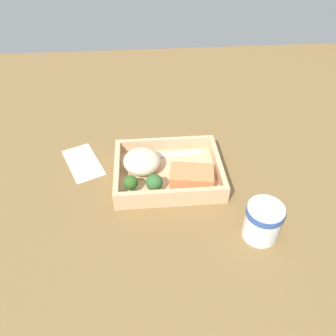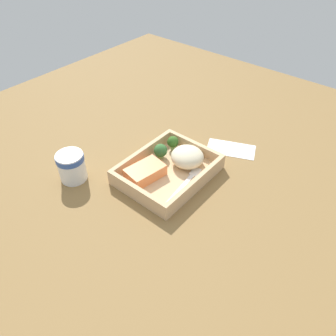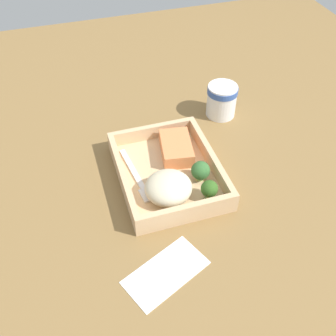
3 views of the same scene
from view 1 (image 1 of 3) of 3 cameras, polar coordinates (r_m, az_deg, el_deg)
ground_plane at (r=79.85cm, az=0.00°, el=-1.99°), size 160.00×160.00×2.00cm
takeout_tray at (r=78.76cm, az=0.00°, el=-1.15°), size 25.04×19.82×1.20cm
tray_rim at (r=77.27cm, az=0.00°, el=0.07°), size 25.04×19.82×3.24cm
salmon_fillet at (r=75.25cm, az=4.15°, el=-1.46°), size 10.78×7.82×3.19cm
mashed_potatoes at (r=77.92cm, az=-4.56°, el=1.19°), size 8.88×9.11×5.03cm
broccoli_floret_1 at (r=72.58cm, az=-6.52°, el=-2.61°), size 3.32×3.32×4.32cm
broccoli_floret_2 at (r=72.45cm, az=-2.41°, el=-2.57°), size 3.80×3.80×4.38cm
fork at (r=83.09cm, az=-0.04°, el=2.27°), size 15.88×3.62×0.44cm
paper_cup at (r=66.64cm, az=16.22°, el=-8.70°), size 7.23×7.23×7.98cm
receipt_slip at (r=85.70cm, az=-14.59°, el=0.98°), size 12.29×15.81×0.24cm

